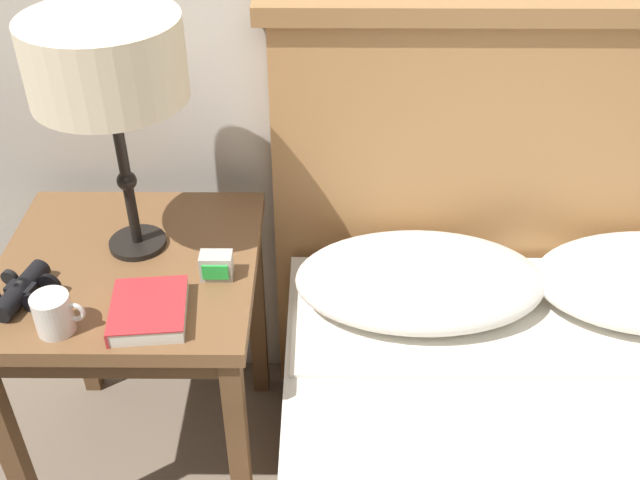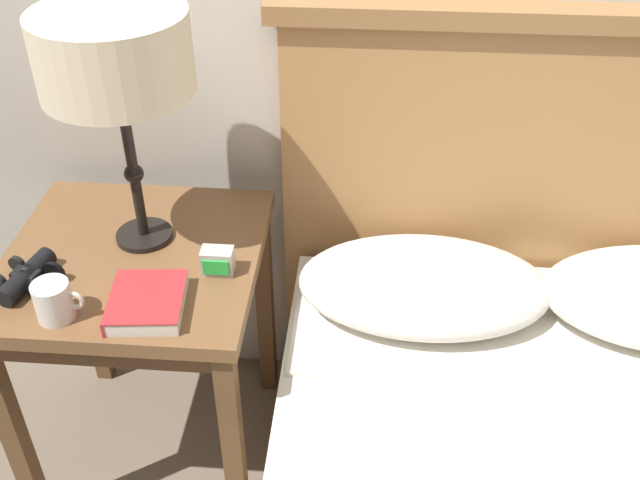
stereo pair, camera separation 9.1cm
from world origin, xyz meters
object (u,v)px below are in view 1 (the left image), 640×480
object	(u,v)px
table_lamp	(106,64)
book_on_nightstand	(148,310)
coffee_mug	(54,314)
alarm_clock	(216,266)
binoculars_pair	(22,290)
nightstand	(133,293)

from	to	relation	value
table_lamp	book_on_nightstand	distance (m)	0.50
coffee_mug	alarm_clock	bearing A→B (deg)	29.64
coffee_mug	alarm_clock	xyz separation A→B (m)	(0.30, 0.17, -0.01)
table_lamp	binoculars_pair	bearing A→B (deg)	-136.80
nightstand	alarm_clock	world-z (taller)	alarm_clock
book_on_nightstand	alarm_clock	xyz separation A→B (m)	(0.13, 0.13, 0.01)
book_on_nightstand	binoculars_pair	bearing A→B (deg)	168.53
nightstand	book_on_nightstand	bearing A→B (deg)	-64.91
nightstand	coffee_mug	bearing A→B (deg)	-111.93
binoculars_pair	coffee_mug	world-z (taller)	coffee_mug
table_lamp	book_on_nightstand	size ratio (longest dim) A/B	2.86
book_on_nightstand	coffee_mug	distance (m)	0.18
table_lamp	nightstand	bearing A→B (deg)	-101.96
alarm_clock	binoculars_pair	bearing A→B (deg)	-169.29
table_lamp	coffee_mug	xyz separation A→B (m)	(-0.10, -0.28, -0.40)
table_lamp	book_on_nightstand	xyz separation A→B (m)	(0.07, -0.25, -0.43)
book_on_nightstand	coffee_mug	size ratio (longest dim) A/B	1.82
nightstand	table_lamp	size ratio (longest dim) A/B	1.26
binoculars_pair	book_on_nightstand	bearing A→B (deg)	-11.47
nightstand	table_lamp	world-z (taller)	table_lamp
binoculars_pair	alarm_clock	size ratio (longest dim) A/B	2.36
coffee_mug	alarm_clock	size ratio (longest dim) A/B	1.47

